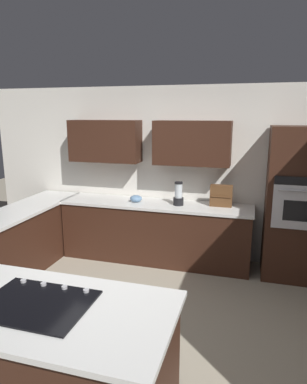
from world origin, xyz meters
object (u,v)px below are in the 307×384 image
object	(u,v)px
mixing_bowl	(136,199)
blender	(178,195)
wall_oven	(297,205)
spice_rack	(221,196)
cooktop	(36,303)

from	to	relation	value
mixing_bowl	blender	bearing A→B (deg)	180.00
blender	mixing_bowl	xyz separation A→B (m)	(0.65, 0.00, -0.10)
wall_oven	spice_rack	xyz separation A→B (m)	(1.00, -0.08, 0.03)
cooktop	mixing_bowl	distance (m)	2.88
cooktop	spice_rack	world-z (taller)	spice_rack
blender	wall_oven	bearing A→B (deg)	-179.77
spice_rack	mixing_bowl	bearing A→B (deg)	4.15
wall_oven	cooktop	world-z (taller)	wall_oven
wall_oven	blender	xyz separation A→B (m)	(1.60, 0.01, 0.02)
cooktop	blender	size ratio (longest dim) A/B	2.23
mixing_bowl	spice_rack	world-z (taller)	spice_rack
wall_oven	blender	distance (m)	1.60
blender	mixing_bowl	bearing A→B (deg)	0.00
wall_oven	blender	size ratio (longest dim) A/B	6.00
mixing_bowl	wall_oven	bearing A→B (deg)	-179.84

